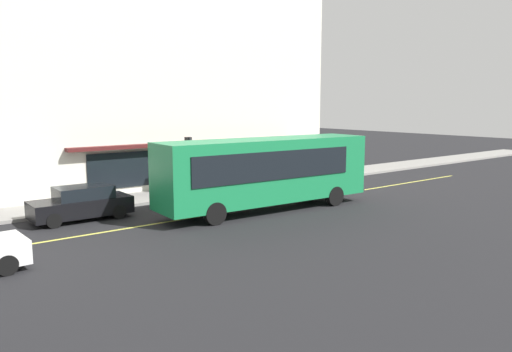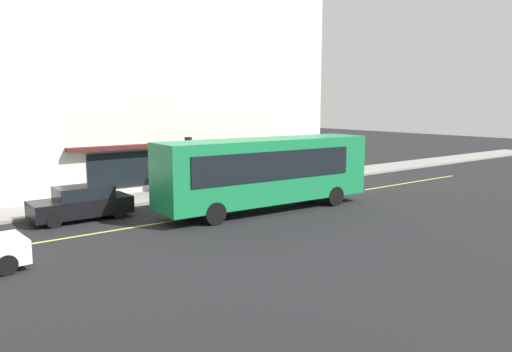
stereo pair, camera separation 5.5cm
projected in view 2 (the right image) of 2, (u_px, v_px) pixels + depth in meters
The scene contains 8 objects.
ground at pixel (254, 208), 24.70m from camera, with size 120.00×120.00×0.00m, color black.
sidewalk at pixel (198, 191), 28.95m from camera, with size 80.00×3.05×0.15m, color gray.
lane_centre_stripe at pixel (254, 208), 24.70m from camera, with size 36.00×0.16×0.01m, color #D8D14C.
storefront_building at pixel (160, 70), 32.63m from camera, with size 21.79×8.75×14.68m.
bus at pixel (267, 170), 23.88m from camera, with size 11.24×3.06×3.50m.
traffic_light at pixel (189, 152), 27.12m from camera, with size 0.30×0.52×3.20m.
car_black at pixel (82, 203), 22.10m from camera, with size 4.30×1.86×1.52m.
pedestrian_at_corner at pixel (182, 172), 29.10m from camera, with size 0.34×0.34×1.66m.
Camera 2 is at (-14.71, -19.21, 5.19)m, focal length 34.64 mm.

